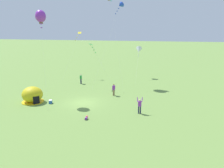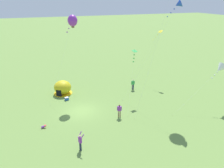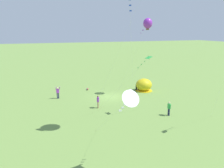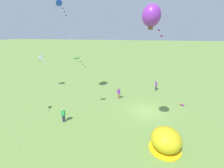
{
  "view_description": "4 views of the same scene",
  "coord_description": "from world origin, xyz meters",
  "px_view_note": "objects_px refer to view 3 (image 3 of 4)",
  "views": [
    {
      "loc": [
        10.24,
        -25.45,
        9.42
      ],
      "look_at": [
        3.2,
        2.99,
        1.99
      ],
      "focal_mm": 35.0,
      "sensor_mm": 36.0,
      "label": 1
    },
    {
      "loc": [
        25.15,
        -5.42,
        14.01
      ],
      "look_at": [
        1.05,
        3.89,
        3.67
      ],
      "focal_mm": 35.0,
      "sensor_mm": 36.0,
      "label": 2
    },
    {
      "loc": [
        10.91,
        30.26,
        10.04
      ],
      "look_at": [
        -0.01,
        0.69,
        2.21
      ],
      "focal_mm": 35.0,
      "sensor_mm": 36.0,
      "label": 3
    },
    {
      "loc": [
        -17.76,
        1.49,
        9.99
      ],
      "look_at": [
        2.55,
        4.98,
        2.57
      ],
      "focal_mm": 24.0,
      "sensor_mm": 36.0,
      "label": 4
    }
  ],
  "objects_px": {
    "cooler_box": "(131,91)",
    "person_watching_sky": "(169,108)",
    "kite_white": "(128,101)",
    "kite_purple": "(148,23)",
    "person_near_tent": "(98,101)",
    "person_center_field": "(58,92)",
    "popup_tent": "(144,85)",
    "toddler_crawling": "(88,89)",
    "kite_green": "(145,61)"
  },
  "relations": [
    {
      "from": "person_center_field",
      "to": "person_watching_sky",
      "type": "bearing_deg",
      "value": 135.64
    },
    {
      "from": "person_near_tent",
      "to": "kite_purple",
      "type": "distance_m",
      "value": 13.78
    },
    {
      "from": "kite_green",
      "to": "kite_purple",
      "type": "bearing_deg",
      "value": -120.02
    },
    {
      "from": "kite_white",
      "to": "person_center_field",
      "type": "bearing_deg",
      "value": -82.25
    },
    {
      "from": "cooler_box",
      "to": "person_watching_sky",
      "type": "xyz_separation_m",
      "value": [
        -0.04,
        10.73,
        0.74
      ]
    },
    {
      "from": "popup_tent",
      "to": "person_watching_sky",
      "type": "height_order",
      "value": "popup_tent"
    },
    {
      "from": "person_near_tent",
      "to": "person_center_field",
      "type": "distance_m",
      "value": 7.5
    },
    {
      "from": "person_near_tent",
      "to": "kite_purple",
      "type": "relative_size",
      "value": 0.15
    },
    {
      "from": "person_center_field",
      "to": "kite_purple",
      "type": "xyz_separation_m",
      "value": [
        -13.33,
        2.65,
        9.98
      ]
    },
    {
      "from": "person_watching_sky",
      "to": "kite_green",
      "type": "bearing_deg",
      "value": -26.59
    },
    {
      "from": "popup_tent",
      "to": "toddler_crawling",
      "type": "xyz_separation_m",
      "value": [
        8.87,
        -3.66,
        -0.82
      ]
    },
    {
      "from": "toddler_crawling",
      "to": "kite_purple",
      "type": "bearing_deg",
      "value": 144.55
    },
    {
      "from": "popup_tent",
      "to": "person_watching_sky",
      "type": "xyz_separation_m",
      "value": [
        2.46,
        10.85,
        -0.03
      ]
    },
    {
      "from": "person_near_tent",
      "to": "person_watching_sky",
      "type": "xyz_separation_m",
      "value": [
        -7.25,
        5.44,
        0.0
      ]
    },
    {
      "from": "cooler_box",
      "to": "toddler_crawling",
      "type": "bearing_deg",
      "value": -30.75
    },
    {
      "from": "kite_green",
      "to": "kite_purple",
      "type": "relative_size",
      "value": 0.62
    },
    {
      "from": "person_watching_sky",
      "to": "kite_purple",
      "type": "height_order",
      "value": "kite_purple"
    },
    {
      "from": "person_near_tent",
      "to": "kite_green",
      "type": "height_order",
      "value": "kite_green"
    },
    {
      "from": "person_center_field",
      "to": "kite_white",
      "type": "height_order",
      "value": "kite_white"
    },
    {
      "from": "person_center_field",
      "to": "kite_white",
      "type": "relative_size",
      "value": 0.24
    },
    {
      "from": "person_near_tent",
      "to": "person_center_field",
      "type": "relative_size",
      "value": 0.91
    },
    {
      "from": "cooler_box",
      "to": "person_near_tent",
      "type": "xyz_separation_m",
      "value": [
        7.2,
        5.28,
        0.74
      ]
    },
    {
      "from": "kite_purple",
      "to": "person_near_tent",
      "type": "bearing_deg",
      "value": 20.81
    },
    {
      "from": "toddler_crawling",
      "to": "kite_purple",
      "type": "relative_size",
      "value": 0.05
    },
    {
      "from": "cooler_box",
      "to": "person_watching_sky",
      "type": "bearing_deg",
      "value": 90.23
    },
    {
      "from": "popup_tent",
      "to": "kite_white",
      "type": "relative_size",
      "value": 0.36
    },
    {
      "from": "popup_tent",
      "to": "kite_white",
      "type": "distance_m",
      "value": 22.48
    },
    {
      "from": "person_watching_sky",
      "to": "person_near_tent",
      "type": "bearing_deg",
      "value": -36.91
    },
    {
      "from": "kite_white",
      "to": "kite_green",
      "type": "relative_size",
      "value": 1.07
    },
    {
      "from": "person_near_tent",
      "to": "person_center_field",
      "type": "height_order",
      "value": "person_center_field"
    },
    {
      "from": "popup_tent",
      "to": "kite_white",
      "type": "height_order",
      "value": "kite_white"
    },
    {
      "from": "popup_tent",
      "to": "toddler_crawling",
      "type": "bearing_deg",
      "value": -22.44
    },
    {
      "from": "popup_tent",
      "to": "kite_green",
      "type": "height_order",
      "value": "kite_green"
    },
    {
      "from": "cooler_box",
      "to": "person_near_tent",
      "type": "relative_size",
      "value": 0.36
    },
    {
      "from": "cooler_box",
      "to": "kite_purple",
      "type": "distance_m",
      "value": 11.05
    },
    {
      "from": "popup_tent",
      "to": "person_near_tent",
      "type": "distance_m",
      "value": 11.11
    },
    {
      "from": "popup_tent",
      "to": "kite_white",
      "type": "xyz_separation_m",
      "value": [
        11.54,
        18.79,
        4.37
      ]
    },
    {
      "from": "kite_green",
      "to": "kite_purple",
      "type": "height_order",
      "value": "kite_purple"
    },
    {
      "from": "cooler_box",
      "to": "kite_green",
      "type": "xyz_separation_m",
      "value": [
        2.66,
        9.38,
        6.36
      ]
    },
    {
      "from": "popup_tent",
      "to": "person_center_field",
      "type": "relative_size",
      "value": 1.49
    },
    {
      "from": "popup_tent",
      "to": "person_near_tent",
      "type": "height_order",
      "value": "popup_tent"
    },
    {
      "from": "person_center_field",
      "to": "popup_tent",
      "type": "bearing_deg",
      "value": 177.55
    },
    {
      "from": "cooler_box",
      "to": "person_near_tent",
      "type": "bearing_deg",
      "value": 36.27
    },
    {
      "from": "person_center_field",
      "to": "kite_green",
      "type": "xyz_separation_m",
      "value": [
        -9.02,
        10.11,
        5.59
      ]
    },
    {
      "from": "person_near_tent",
      "to": "kite_purple",
      "type": "xyz_separation_m",
      "value": [
        -8.85,
        -3.36,
        10.01
      ]
    },
    {
      "from": "kite_white",
      "to": "toddler_crawling",
      "type": "bearing_deg",
      "value": -96.78
    },
    {
      "from": "popup_tent",
      "to": "kite_purple",
      "type": "distance_m",
      "value": 10.22
    },
    {
      "from": "kite_white",
      "to": "kite_green",
      "type": "xyz_separation_m",
      "value": [
        -6.38,
        -9.29,
        1.22
      ]
    },
    {
      "from": "person_watching_sky",
      "to": "person_center_field",
      "type": "bearing_deg",
      "value": -44.36
    },
    {
      "from": "kite_white",
      "to": "kite_purple",
      "type": "relative_size",
      "value": 0.66
    }
  ]
}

